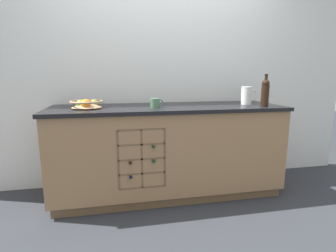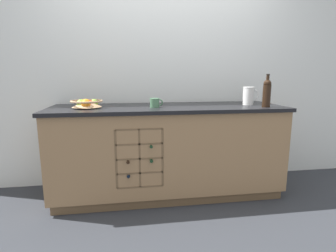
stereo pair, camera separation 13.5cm
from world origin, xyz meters
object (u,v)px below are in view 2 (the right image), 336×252
object	(u,v)px
white_pitcher	(249,95)
standing_wine_bottle	(267,92)
fruit_bowl	(87,103)
ceramic_mug	(155,103)

from	to	relation	value
white_pitcher	standing_wine_bottle	world-z (taller)	standing_wine_bottle
fruit_bowl	standing_wine_bottle	xyz separation A→B (m)	(1.69, -0.18, 0.09)
ceramic_mug	standing_wine_bottle	world-z (taller)	standing_wine_bottle
fruit_bowl	ceramic_mug	size ratio (longest dim) A/B	2.36
ceramic_mug	standing_wine_bottle	distance (m)	1.07
fruit_bowl	white_pitcher	bearing A→B (deg)	0.78
white_pitcher	ceramic_mug	xyz separation A→B (m)	(-0.97, -0.07, -0.05)
white_pitcher	fruit_bowl	bearing A→B (deg)	-179.22
white_pitcher	standing_wine_bottle	distance (m)	0.22
fruit_bowl	standing_wine_bottle	world-z (taller)	standing_wine_bottle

